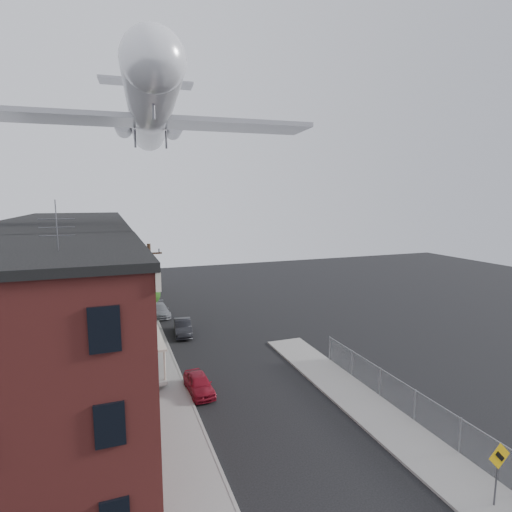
{
  "coord_description": "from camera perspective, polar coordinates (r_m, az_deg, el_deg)",
  "views": [
    {
      "loc": [
        -8.26,
        -11.09,
        12.18
      ],
      "look_at": [
        -0.83,
        8.9,
        9.11
      ],
      "focal_mm": 28.0,
      "sensor_mm": 36.0,
      "label": 1
    }
  ],
  "objects": [
    {
      "name": "sidewalk_left",
      "position": [
        37.23,
        -15.3,
        -11.11
      ],
      "size": [
        3.0,
        62.0,
        0.12
      ],
      "primitive_type": "cube",
      "color": "gray",
      "rests_on": "ground"
    },
    {
      "name": "sidewalk_right",
      "position": [
        25.07,
        17.27,
        -21.12
      ],
      "size": [
        3.0,
        26.0,
        0.12
      ],
      "primitive_type": "cube",
      "color": "gray",
      "rests_on": "ground"
    },
    {
      "name": "curb_left",
      "position": [
        37.36,
        -13.05,
        -10.94
      ],
      "size": [
        0.15,
        62.0,
        0.14
      ],
      "primitive_type": "cube",
      "color": "gray",
      "rests_on": "ground"
    },
    {
      "name": "curb_right",
      "position": [
        24.3,
        14.34,
        -21.98
      ],
      "size": [
        0.15,
        26.0,
        0.14
      ],
      "primitive_type": "cube",
      "color": "gray",
      "rests_on": "ground"
    },
    {
      "name": "corner_building",
      "position": [
        19.76,
        -30.73,
        -13.8
      ],
      "size": [
        10.31,
        12.3,
        12.15
      ],
      "color": "#371311",
      "rests_on": "ground"
    },
    {
      "name": "row_house_a",
      "position": [
        28.72,
        -27.32,
        -6.95
      ],
      "size": [
        11.98,
        7.0,
        10.3
      ],
      "color": "slate",
      "rests_on": "ground"
    },
    {
      "name": "row_house_b",
      "position": [
        35.5,
        -26.0,
        -4.11
      ],
      "size": [
        11.98,
        7.0,
        10.3
      ],
      "color": "slate",
      "rests_on": "ground"
    },
    {
      "name": "row_house_c",
      "position": [
        42.35,
        -25.11,
        -2.17
      ],
      "size": [
        11.98,
        7.0,
        10.3
      ],
      "color": "slate",
      "rests_on": "ground"
    },
    {
      "name": "row_house_d",
      "position": [
        49.24,
        -24.47,
        -0.78
      ],
      "size": [
        11.98,
        7.0,
        10.3
      ],
      "color": "slate",
      "rests_on": "ground"
    },
    {
      "name": "row_house_e",
      "position": [
        56.16,
        -23.99,
        0.27
      ],
      "size": [
        11.98,
        7.0,
        10.3
      ],
      "color": "slate",
      "rests_on": "ground"
    },
    {
      "name": "chainlink_fence",
      "position": [
        24.84,
        21.76,
        -19.19
      ],
      "size": [
        0.06,
        18.06,
        1.9
      ],
      "color": "gray",
      "rests_on": "ground"
    },
    {
      "name": "warning_sign",
      "position": [
        19.98,
        31.32,
        -24.1
      ],
      "size": [
        1.1,
        0.11,
        2.8
      ],
      "color": "#515156",
      "rests_on": "ground"
    },
    {
      "name": "utility_pole",
      "position": [
        30.16,
        -14.78,
        -6.49
      ],
      "size": [
        1.8,
        0.26,
        9.0
      ],
      "color": "black",
      "rests_on": "ground"
    },
    {
      "name": "street_tree",
      "position": [
        40.09,
        -15.67,
        -4.69
      ],
      "size": [
        3.22,
        3.2,
        5.2
      ],
      "color": "black",
      "rests_on": "ground"
    },
    {
      "name": "car_near",
      "position": [
        26.68,
        -8.16,
        -17.59
      ],
      "size": [
        1.61,
        3.65,
        1.22
      ],
      "primitive_type": "imported",
      "rotation": [
        0.0,
        0.0,
        0.05
      ],
      "color": "maroon",
      "rests_on": "ground"
    },
    {
      "name": "car_mid",
      "position": [
        37.16,
        -10.42,
        -9.97
      ],
      "size": [
        1.88,
        4.28,
        1.37
      ],
      "primitive_type": "imported",
      "rotation": [
        0.0,
        0.0,
        -0.11
      ],
      "color": "black",
      "rests_on": "ground"
    },
    {
      "name": "car_far",
      "position": [
        43.33,
        -13.58,
        -7.51
      ],
      "size": [
        1.94,
        4.39,
        1.25
      ],
      "primitive_type": "imported",
      "rotation": [
        0.0,
        0.0,
        0.04
      ],
      "color": "gray",
      "rests_on": "ground"
    },
    {
      "name": "airplane",
      "position": [
        33.84,
        -14.92,
        19.17
      ],
      "size": [
        24.05,
        27.46,
        7.93
      ],
      "color": "white",
      "rests_on": "ground"
    }
  ]
}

